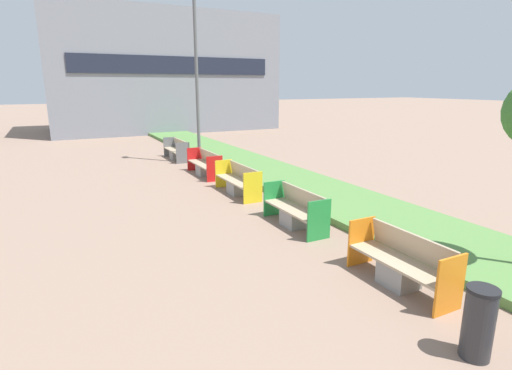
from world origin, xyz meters
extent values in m
cube|color=#568442|center=(3.20, 12.00, 0.09)|extent=(2.80, 120.00, 0.18)
cube|color=gray|center=(4.00, 35.23, 4.35)|extent=(16.69, 8.25, 8.70)
cube|color=#1E2333|center=(4.00, 31.06, 4.79)|extent=(14.02, 0.08, 1.20)
cube|color=gray|center=(0.90, 7.28, 0.21)|extent=(0.52, 0.60, 0.42)
cube|color=tan|center=(0.90, 7.28, 0.44)|extent=(0.58, 1.94, 0.05)
cube|color=tan|center=(1.17, 7.28, 0.70)|extent=(0.14, 1.86, 0.48)
cube|color=orange|center=(0.90, 6.29, 0.47)|extent=(0.62, 0.04, 0.94)
cube|color=orange|center=(0.90, 8.28, 0.47)|extent=(0.62, 0.04, 0.94)
cube|color=gray|center=(0.90, 10.69, 0.21)|extent=(0.52, 0.60, 0.42)
cube|color=tan|center=(0.90, 10.69, 0.44)|extent=(0.58, 2.01, 0.05)
cube|color=tan|center=(1.17, 10.69, 0.70)|extent=(0.14, 1.93, 0.48)
cube|color=#238C3D|center=(0.90, 9.67, 0.47)|extent=(0.62, 0.04, 0.94)
cube|color=#238C3D|center=(0.90, 11.71, 0.47)|extent=(0.62, 0.04, 0.94)
cube|color=gray|center=(0.90, 14.10, 0.21)|extent=(0.52, 0.60, 0.42)
cube|color=tan|center=(0.90, 14.10, 0.44)|extent=(0.58, 2.20, 0.05)
cube|color=tan|center=(1.17, 14.10, 0.70)|extent=(0.14, 2.11, 0.48)
cube|color=yellow|center=(0.90, 12.98, 0.47)|extent=(0.62, 0.04, 0.94)
cube|color=yellow|center=(0.90, 15.22, 0.47)|extent=(0.62, 0.04, 0.94)
cube|color=gray|center=(0.90, 17.23, 0.21)|extent=(0.52, 0.60, 0.42)
cube|color=tan|center=(0.90, 17.23, 0.44)|extent=(0.58, 2.24, 0.05)
cube|color=tan|center=(1.17, 17.23, 0.70)|extent=(0.14, 2.15, 0.48)
cube|color=red|center=(0.90, 16.09, 0.47)|extent=(0.62, 0.04, 0.94)
cube|color=red|center=(0.90, 18.37, 0.47)|extent=(0.62, 0.04, 0.94)
cube|color=gray|center=(0.90, 21.09, 0.21)|extent=(0.52, 0.60, 0.42)
cube|color=tan|center=(0.90, 21.09, 0.44)|extent=(0.58, 2.14, 0.05)
cube|color=tan|center=(1.17, 21.09, 0.70)|extent=(0.14, 2.06, 0.48)
cube|color=slate|center=(0.90, 20.00, 0.47)|extent=(0.62, 0.04, 0.94)
cube|color=slate|center=(0.90, 22.18, 0.47)|extent=(0.62, 0.04, 0.94)
cylinder|color=#2D2D30|center=(0.33, 5.44, 0.46)|extent=(0.38, 0.38, 0.93)
cylinder|color=black|center=(0.33, 5.44, 0.95)|extent=(0.39, 0.39, 0.05)
cylinder|color=#56595B|center=(1.55, 19.63, 4.16)|extent=(0.14, 0.14, 8.32)
camera|label=1|loc=(-4.23, 2.74, 3.42)|focal=28.00mm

